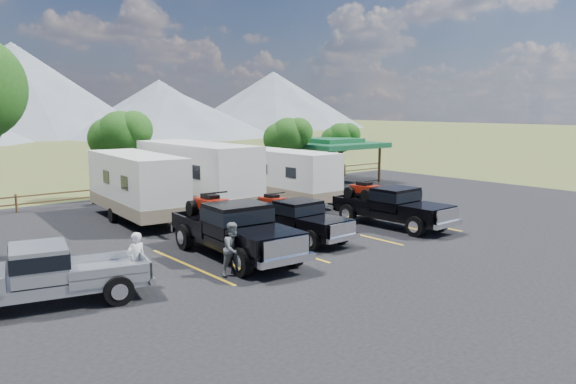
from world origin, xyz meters
TOP-DOWN VIEW (x-y plane):
  - ground at (0.00, 0.00)m, footprint 320.00×320.00m
  - asphalt_lot at (0.00, 3.00)m, footprint 44.00×34.00m
  - stall_lines at (0.00, 4.00)m, footprint 12.12×5.50m
  - tree_ne_a at (8.97, 17.01)m, footprint 3.11×2.92m
  - tree_ne_b at (14.98, 18.01)m, footprint 2.77×2.59m
  - tree_north at (-2.03, 19.02)m, footprint 3.46×3.24m
  - rail_fence at (2.00, 18.50)m, footprint 36.12×0.12m
  - pavilion at (13.00, 17.00)m, footprint 6.20×6.20m
  - rig_left at (-4.13, 4.10)m, footprint 2.73×6.81m
  - rig_center at (-0.60, 4.86)m, footprint 2.10×5.50m
  - rig_right at (4.43, 4.00)m, footprint 2.28×6.08m
  - trailer_left at (-4.06, 12.48)m, footprint 2.99×9.30m
  - trailer_center at (-0.72, 12.54)m, footprint 2.77×10.30m
  - trailer_right at (4.52, 11.72)m, footprint 2.32×8.62m
  - pickup_silver at (-10.97, 3.12)m, footprint 5.93×3.02m
  - person_a at (-8.36, 3.05)m, footprint 0.67×0.49m
  - person_b at (-5.42, 2.19)m, footprint 0.91×0.74m

SIDE VIEW (x-z plane):
  - ground at x=0.00m, z-range 0.00..0.00m
  - asphalt_lot at x=0.00m, z-range 0.00..0.04m
  - stall_lines at x=0.00m, z-range 0.04..0.05m
  - rail_fence at x=2.00m, z-range 0.11..1.11m
  - person_a at x=-8.36m, z-range 0.04..1.74m
  - rig_center at x=-0.60m, z-range 0.01..1.82m
  - person_b at x=-5.42m, z-range 0.04..1.80m
  - pickup_silver at x=-10.97m, z-range 0.07..1.77m
  - rig_right at x=4.43m, z-range 0.00..2.01m
  - rig_left at x=-4.13m, z-range 0.00..2.23m
  - trailer_right at x=4.52m, z-range 0.11..3.11m
  - trailer_left at x=-4.06m, z-range 0.12..3.33m
  - trailer_center at x=-0.72m, z-range 0.12..3.71m
  - pavilion at x=13.00m, z-range 1.18..4.40m
  - tree_ne_b at x=14.98m, z-range 0.99..5.26m
  - tree_ne_a at x=8.97m, z-range 1.10..5.86m
  - tree_north at x=-2.03m, z-range 1.21..6.46m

